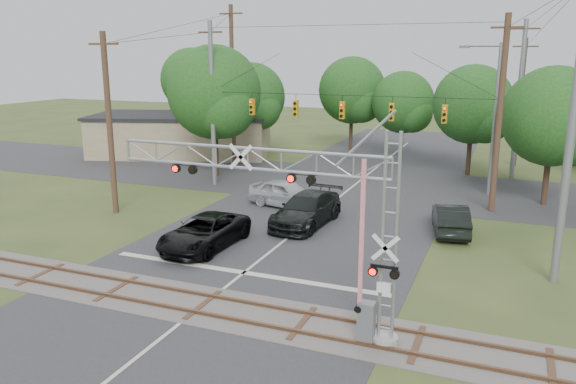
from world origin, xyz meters
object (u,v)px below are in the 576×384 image
at_px(sedan_silver, 286,194).
at_px(streetlight, 492,112).
at_px(traffic_signal_span, 356,111).
at_px(pickup_black, 204,232).
at_px(commercial_building, 182,134).
at_px(car_dark, 307,209).
at_px(crossing_gantry, 299,208).

bearing_deg(sedan_silver, streetlight, -41.41).
height_order(traffic_signal_span, pickup_black, traffic_signal_span).
bearing_deg(commercial_building, car_dark, -60.41).
bearing_deg(crossing_gantry, traffic_signal_span, 99.46).
relative_size(pickup_black, sedan_silver, 1.13).
xyz_separation_m(crossing_gantry, sedan_silver, (-6.39, 14.63, -3.48)).
distance_m(pickup_black, streetlight, 20.91).
bearing_deg(streetlight, crossing_gantry, -102.41).
xyz_separation_m(traffic_signal_span, sedan_silver, (-3.33, -3.73, -4.91)).
relative_size(traffic_signal_span, sedan_silver, 3.89).
bearing_deg(streetlight, commercial_building, 167.58).
xyz_separation_m(pickup_black, sedan_silver, (0.88, 8.47, 0.07)).
bearing_deg(pickup_black, crossing_gantry, -38.27).
bearing_deg(pickup_black, commercial_building, 126.47).
height_order(car_dark, commercial_building, commercial_building).
bearing_deg(sedan_silver, crossing_gantry, -142.42).
height_order(car_dark, streetlight, streetlight).
height_order(pickup_black, sedan_silver, sedan_silver).
height_order(crossing_gantry, streetlight, streetlight).
height_order(commercial_building, streetlight, streetlight).
bearing_deg(crossing_gantry, pickup_black, 139.69).
distance_m(pickup_black, sedan_silver, 8.51).
bearing_deg(pickup_black, traffic_signal_span, 72.99).
xyz_separation_m(crossing_gantry, traffic_signal_span, (-3.06, 18.36, 1.42)).
height_order(crossing_gantry, car_dark, crossing_gantry).
xyz_separation_m(crossing_gantry, commercial_building, (-22.58, 28.51, -2.42)).
bearing_deg(streetlight, sedan_silver, -145.40).
distance_m(crossing_gantry, car_dark, 12.73).
xyz_separation_m(traffic_signal_span, car_dark, (-0.87, -6.76, -4.88)).
bearing_deg(commercial_building, crossing_gantry, -69.83).
distance_m(pickup_black, car_dark, 6.38).
bearing_deg(traffic_signal_span, commercial_building, 152.53).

